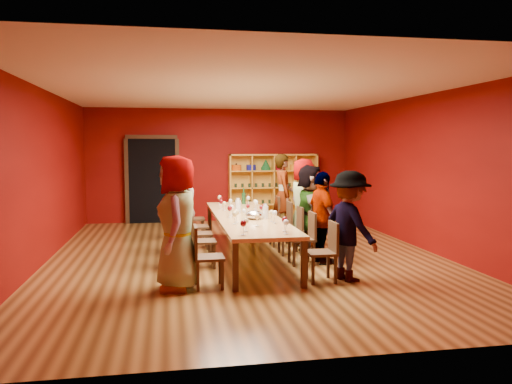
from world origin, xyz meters
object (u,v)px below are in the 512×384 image
chair_person_right_1 (306,235)px  person_right_1 (322,218)px  chair_person_left_1 (198,238)px  person_left_2 (177,210)px  chair_person_left_0 (203,253)px  person_left_4 (179,203)px  chair_person_right_2 (294,228)px  person_left_1 (178,223)px  person_left_3 (176,207)px  person_right_0 (350,226)px  chair_person_left_2 (196,230)px  chair_person_left_3 (194,224)px  chair_person_right_0 (326,248)px  wine_bottle (244,198)px  chair_person_left_4 (191,216)px  person_right_2 (310,209)px  chair_person_right_3 (284,221)px  shelving_unit (273,184)px  person_right_4 (283,195)px  chair_person_right_4 (273,214)px  spittoon_bowl (254,215)px  tasting_table (246,218)px  person_left_0 (177,223)px  person_right_3 (303,202)px

chair_person_right_1 → person_right_1: 0.41m
chair_person_left_1 → person_left_2: size_ratio=0.51×
chair_person_left_0 → person_left_4: (-0.25, 3.85, 0.28)m
chair_person_right_2 → person_left_1: bearing=-161.6°
person_left_1 → chair_person_right_1: (2.15, -0.09, -0.26)m
person_left_3 → person_right_0: (2.51, -2.74, -0.01)m
chair_person_left_2 → chair_person_right_1: bearing=-24.1°
person_left_3 → person_right_0: 3.71m
chair_person_left_3 → chair_person_right_0: 3.29m
chair_person_left_0 → chair_person_left_1: (0.00, 1.22, 0.00)m
person_left_1 → wine_bottle: (1.47, 2.49, 0.13)m
chair_person_left_3 → chair_person_right_2: bearing=-24.4°
person_left_1 → chair_person_left_4: 2.66m
person_left_1 → person_right_2: (2.45, 0.72, 0.08)m
person_left_2 → person_right_2: (2.44, -0.01, -0.04)m
chair_person_left_3 → chair_person_right_1: 2.44m
person_left_1 → chair_person_right_3: (2.15, 1.53, -0.26)m
chair_person_left_2 → person_right_0: size_ratio=0.54×
shelving_unit → person_right_2: size_ratio=1.44×
chair_person_right_2 → person_right_4: size_ratio=0.48×
person_left_2 → chair_person_right_4: 2.93m
chair_person_right_1 → spittoon_bowl: bearing=158.9°
person_left_1 → chair_person_left_2: 0.84m
tasting_table → chair_person_left_4: bearing=115.0°
person_left_1 → person_right_0: size_ratio=0.92×
chair_person_left_2 → wine_bottle: wine_bottle is taller
chair_person_left_1 → chair_person_left_3: bearing=90.0°
chair_person_left_1 → person_right_1: (2.10, -0.09, 0.29)m
person_left_3 → chair_person_left_1: bearing=-7.0°
person_left_3 → person_right_2: size_ratio=1.00×
shelving_unit → person_right_1: 5.09m
person_right_2 → chair_person_right_2: bearing=92.1°
chair_person_right_0 → person_right_0: person_right_0 is taller
person_left_2 → person_right_0: size_ratio=1.07×
chair_person_right_0 → person_right_2: person_right_2 is taller
person_left_4 → chair_person_right_0: person_left_4 is taller
person_left_0 → chair_person_left_3: person_left_0 is taller
person_left_1 → person_right_4: size_ratio=0.82×
person_left_0 → chair_person_left_1: bearing=166.7°
wine_bottle → person_left_4: bearing=174.1°
person_right_3 → chair_person_left_0: bearing=126.7°
shelving_unit → person_right_0: (-0.13, -6.19, -0.16)m
chair_person_left_2 → chair_person_right_0: size_ratio=1.00×
person_left_3 → person_right_3: size_ratio=0.95×
person_left_1 → person_right_0: person_right_0 is taller
shelving_unit → chair_person_left_1: bearing=-114.8°
person_right_1 → chair_person_right_2: bearing=12.0°
shelving_unit → chair_person_left_1: (-2.31, -5.00, -0.49)m
person_left_4 → person_right_1: size_ratio=0.99×
chair_person_right_1 → person_right_2: size_ratio=0.53×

